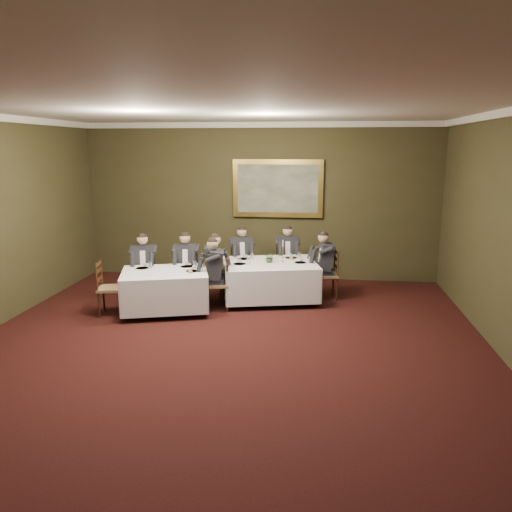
% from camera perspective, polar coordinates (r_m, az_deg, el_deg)
% --- Properties ---
extents(ground, '(10.00, 10.00, 0.00)m').
position_cam_1_polar(ground, '(7.01, -4.63, -12.75)').
color(ground, black).
rests_on(ground, ground).
extents(ceiling, '(8.00, 10.00, 0.10)m').
position_cam_1_polar(ceiling, '(6.37, -5.19, 17.11)').
color(ceiling, silver).
rests_on(ceiling, back_wall).
extents(back_wall, '(8.00, 0.10, 3.50)m').
position_cam_1_polar(back_wall, '(11.35, 0.39, 6.20)').
color(back_wall, '#38361C').
rests_on(back_wall, ground).
extents(crown_molding, '(8.00, 10.00, 0.12)m').
position_cam_1_polar(crown_molding, '(6.36, -5.18, 16.57)').
color(crown_molding, white).
rests_on(crown_molding, back_wall).
extents(table_main, '(2.07, 1.75, 0.67)m').
position_cam_1_polar(table_main, '(9.80, 1.57, -2.54)').
color(table_main, black).
rests_on(table_main, ground).
extents(table_second, '(1.81, 1.56, 0.67)m').
position_cam_1_polar(table_second, '(9.26, -10.36, -3.63)').
color(table_second, black).
rests_on(table_second, ground).
extents(chair_main_backleft, '(0.54, 0.53, 1.00)m').
position_cam_1_polar(chair_main_backleft, '(10.69, -1.67, -2.19)').
color(chair_main_backleft, olive).
rests_on(chair_main_backleft, ground).
extents(diner_main_backleft, '(0.52, 0.57, 1.35)m').
position_cam_1_polar(diner_main_backleft, '(10.62, -1.67, -1.01)').
color(diner_main_backleft, black).
rests_on(diner_main_backleft, chair_main_backleft).
extents(chair_main_backright, '(0.52, 0.50, 1.00)m').
position_cam_1_polar(chair_main_backright, '(10.80, 3.49, -2.05)').
color(chair_main_backright, olive).
rests_on(chair_main_backright, ground).
extents(diner_main_backright, '(0.49, 0.55, 1.35)m').
position_cam_1_polar(diner_main_backright, '(10.73, 3.51, -0.89)').
color(diner_main_backright, black).
rests_on(diner_main_backright, chair_main_backright).
extents(chair_main_endleft, '(0.51, 0.52, 1.00)m').
position_cam_1_polar(chair_main_endleft, '(9.76, -5.13, -3.65)').
color(chair_main_endleft, olive).
rests_on(chair_main_endleft, ground).
extents(diner_main_endleft, '(0.56, 0.50, 1.35)m').
position_cam_1_polar(diner_main_endleft, '(9.70, -5.09, -2.35)').
color(diner_main_endleft, black).
rests_on(diner_main_endleft, chair_main_endleft).
extents(chair_main_endright, '(0.48, 0.50, 1.00)m').
position_cam_1_polar(chair_main_endright, '(10.05, 8.07, -3.25)').
color(chair_main_endright, olive).
rests_on(chair_main_endright, ground).
extents(diner_main_endright, '(0.53, 0.47, 1.35)m').
position_cam_1_polar(diner_main_endright, '(9.99, 8.05, -1.99)').
color(diner_main_endright, black).
rests_on(diner_main_endright, chair_main_endright).
extents(chair_sec_backleft, '(0.53, 0.51, 1.00)m').
position_cam_1_polar(chair_sec_backleft, '(10.08, -12.57, -3.38)').
color(chair_sec_backleft, olive).
rests_on(chair_sec_backleft, ground).
extents(diner_sec_backleft, '(0.50, 0.56, 1.35)m').
position_cam_1_polar(diner_sec_backleft, '(10.01, -12.64, -2.14)').
color(diner_sec_backleft, black).
rests_on(diner_sec_backleft, chair_sec_backleft).
extents(chair_sec_backright, '(0.48, 0.47, 1.00)m').
position_cam_1_polar(chair_sec_backright, '(10.06, -7.88, -3.23)').
color(chair_sec_backright, olive).
rests_on(chair_sec_backright, ground).
extents(diner_sec_backright, '(0.45, 0.52, 1.35)m').
position_cam_1_polar(diner_sec_backright, '(9.99, -7.92, -1.99)').
color(diner_sec_backright, black).
rests_on(diner_sec_backright, chair_sec_backright).
extents(chair_sec_endright, '(0.48, 0.50, 1.00)m').
position_cam_1_polar(chair_sec_endright, '(9.33, -4.33, -4.40)').
color(chair_sec_endright, olive).
rests_on(chair_sec_endright, ground).
extents(diner_sec_endright, '(0.53, 0.47, 1.35)m').
position_cam_1_polar(diner_sec_endright, '(9.26, -4.42, -3.04)').
color(diner_sec_endright, black).
rests_on(diner_sec_endright, chair_sec_endright).
extents(chair_sec_endleft, '(0.50, 0.51, 1.00)m').
position_cam_1_polar(chair_sec_endleft, '(9.39, -16.27, -4.76)').
color(chair_sec_endleft, olive).
rests_on(chair_sec_endleft, ground).
extents(centerpiece, '(0.25, 0.23, 0.24)m').
position_cam_1_polar(centerpiece, '(9.69, 1.60, -0.05)').
color(centerpiece, '#2D5926').
rests_on(centerpiece, table_main).
extents(candlestick, '(0.07, 0.07, 0.45)m').
position_cam_1_polar(candlestick, '(9.72, 3.08, 0.25)').
color(candlestick, '#B59737').
rests_on(candlestick, table_main).
extents(place_setting_table_main, '(0.33, 0.31, 0.14)m').
position_cam_1_polar(place_setting_table_main, '(10.05, -1.13, -0.12)').
color(place_setting_table_main, white).
rests_on(place_setting_table_main, table_main).
extents(place_setting_table_second, '(0.33, 0.31, 0.14)m').
position_cam_1_polar(place_setting_table_second, '(9.51, -12.52, -1.14)').
color(place_setting_table_second, white).
rests_on(place_setting_table_second, table_second).
extents(painting, '(2.01, 0.09, 1.28)m').
position_cam_1_polar(painting, '(11.21, 2.50, 7.71)').
color(painting, gold).
rests_on(painting, back_wall).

